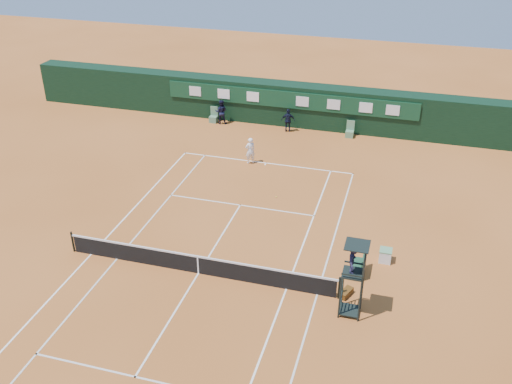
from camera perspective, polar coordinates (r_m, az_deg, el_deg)
ground at (r=26.37m, az=-5.76°, el=-8.09°), size 90.00×90.00×0.00m
court_lines at (r=26.37m, az=-5.76°, el=-8.08°), size 11.05×23.85×0.01m
tennis_net at (r=26.07m, az=-5.82°, el=-7.20°), size 12.90×0.10×1.10m
back_wall at (r=41.58m, az=3.51°, el=8.77°), size 40.00×1.65×3.00m
linesman_chair_left at (r=42.32m, az=-4.26°, el=7.40°), size 0.55×0.50×1.15m
linesman_chair_right at (r=40.20m, az=9.35°, el=5.88°), size 0.55×0.50×1.15m
umpire_chair at (r=22.94m, az=9.75°, el=-7.18°), size 0.96×0.95×3.42m
player_bench at (r=26.29m, az=10.35°, el=-6.99°), size 0.56×1.20×1.10m
tennis_bag at (r=25.22m, az=8.99°, el=-9.93°), size 0.59×0.82×0.28m
cooler at (r=27.49m, az=12.81°, el=-6.20°), size 0.57×0.57×0.65m
tennis_ball at (r=32.14m, az=2.04°, el=-0.48°), size 0.07×0.07×0.07m
player at (r=35.67m, az=-0.58°, el=4.16°), size 0.75×0.70×1.72m
ball_kid_left at (r=41.84m, az=-3.51°, el=8.00°), size 0.99×0.85×1.78m
ball_kid_right at (r=40.43m, az=3.24°, el=7.16°), size 1.04×0.57×1.67m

